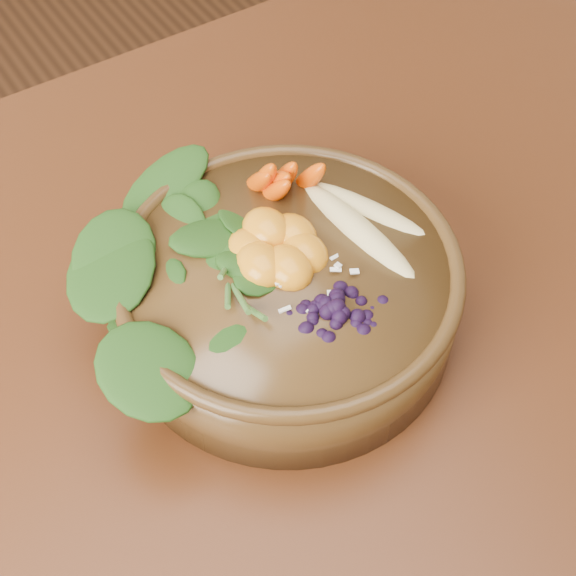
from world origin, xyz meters
name	(u,v)px	position (x,y,z in m)	size (l,w,h in m)	color
ground	(277,549)	(0.00, 0.00, 0.00)	(4.00, 4.00, 0.00)	#381E0F
dining_table	(271,340)	(0.00, 0.00, 0.66)	(1.60, 0.90, 0.75)	#331C0C
stoneware_bowl	(288,294)	(-0.01, -0.04, 0.79)	(0.33, 0.33, 0.09)	#493014
kale_heap	(200,228)	(-0.06, 0.02, 0.86)	(0.21, 0.19, 0.05)	#244A17
carrot_cluster	(283,151)	(0.05, 0.05, 0.88)	(0.07, 0.07, 0.09)	#DF4500
banana_halves	(364,207)	(0.09, -0.03, 0.85)	(0.10, 0.18, 0.03)	#E0CC84
mandarin_cluster	(277,238)	(0.00, -0.02, 0.86)	(0.09, 0.10, 0.04)	orange
blueberry_pile	(338,295)	(0.00, -0.11, 0.86)	(0.15, 0.11, 0.04)	black
coconut_flakes	(305,276)	(0.00, -0.07, 0.84)	(0.10, 0.08, 0.01)	white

